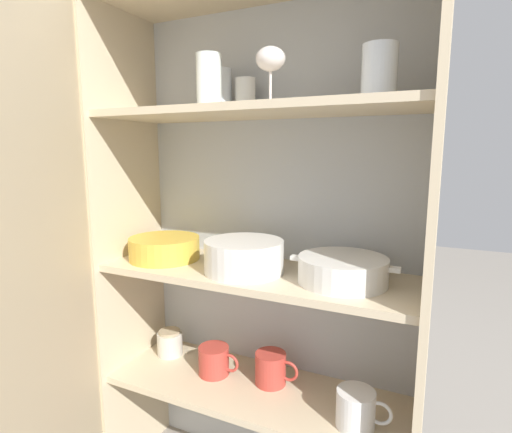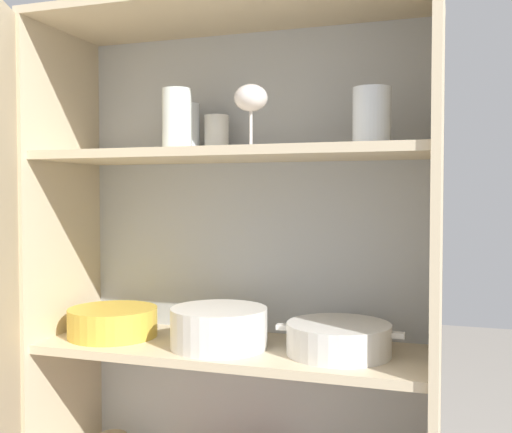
# 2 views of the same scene
# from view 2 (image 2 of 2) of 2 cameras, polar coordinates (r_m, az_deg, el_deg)

# --- Properties ---
(cupboard_back_panel) EXTENTS (0.92, 0.02, 1.48)m
(cupboard_back_panel) POSITION_cam_2_polar(r_m,az_deg,el_deg) (1.55, -0.27, -10.41)
(cupboard_back_panel) COLOR #B2B7BC
(cupboard_back_panel) RESTS_ON ground_plane
(cupboard_side_left) EXTENTS (0.02, 0.33, 1.48)m
(cupboard_side_left) POSITION_cam_2_polar(r_m,az_deg,el_deg) (1.62, -17.71, -9.99)
(cupboard_side_left) COLOR #CCB793
(cupboard_side_left) RESTS_ON ground_plane
(cupboard_side_right) EXTENTS (0.02, 0.33, 1.48)m
(cupboard_side_right) POSITION_cam_2_polar(r_m,az_deg,el_deg) (1.32, 16.76, -12.70)
(cupboard_side_right) COLOR #CCB793
(cupboard_side_right) RESTS_ON ground_plane
(cupboard_top_panel) EXTENTS (0.92, 0.33, 0.02)m
(cupboard_top_panel) POSITION_cam_2_polar(r_m,az_deg,el_deg) (1.43, -2.39, 18.91)
(cupboard_top_panel) COLOR #CCB793
(cupboard_top_panel) RESTS_ON cupboard_side_left
(shelf_board_middle) EXTENTS (0.88, 0.30, 0.02)m
(shelf_board_middle) POSITION_cam_2_polar(r_m,az_deg,el_deg) (1.41, -2.34, -12.53)
(shelf_board_middle) COLOR beige
(shelf_board_upper) EXTENTS (0.88, 0.30, 0.02)m
(shelf_board_upper) POSITION_cam_2_polar(r_m,az_deg,el_deg) (1.37, -2.36, 5.88)
(shelf_board_upper) COLOR beige
(tumbler_glass_0) EXTENTS (0.07, 0.07, 0.14)m
(tumbler_glass_0) POSITION_cam_2_polar(r_m,az_deg,el_deg) (1.40, -7.55, 9.11)
(tumbler_glass_0) COLOR white
(tumbler_glass_0) RESTS_ON shelf_board_upper
(tumbler_glass_1) EXTENTS (0.08, 0.08, 0.12)m
(tumbler_glass_1) POSITION_cam_2_polar(r_m,az_deg,el_deg) (1.29, 10.97, 9.27)
(tumbler_glass_1) COLOR white
(tumbler_glass_1) RESTS_ON shelf_board_upper
(tumbler_glass_2) EXTENTS (0.08, 0.08, 0.12)m
(tumbler_glass_2) POSITION_cam_2_polar(r_m,az_deg,el_deg) (1.50, -6.83, 8.27)
(tumbler_glass_2) COLOR white
(tumbler_glass_2) RESTS_ON shelf_board_upper
(tumbler_glass_3) EXTENTS (0.06, 0.06, 0.09)m
(tumbler_glass_3) POSITION_cam_2_polar(r_m,az_deg,el_deg) (1.48, -3.78, 7.79)
(tumbler_glass_3) COLOR white
(tumbler_glass_3) RESTS_ON shelf_board_upper
(wine_glass_0) EXTENTS (0.07, 0.07, 0.14)m
(wine_glass_0) POSITION_cam_2_polar(r_m,az_deg,el_deg) (1.34, -0.49, 10.92)
(wine_glass_0) COLOR silver
(wine_glass_0) RESTS_ON shelf_board_upper
(plate_stack_white) EXTENTS (0.22, 0.22, 0.09)m
(plate_stack_white) POSITION_cam_2_polar(r_m,az_deg,el_deg) (1.38, -3.55, -10.50)
(plate_stack_white) COLOR silver
(plate_stack_white) RESTS_ON shelf_board_middle
(mixing_bowl_large) EXTENTS (0.22, 0.22, 0.07)m
(mixing_bowl_large) POSITION_cam_2_polar(r_m,az_deg,el_deg) (1.52, -13.48, -9.64)
(mixing_bowl_large) COLOR gold
(mixing_bowl_large) RESTS_ON shelf_board_middle
(casserole_dish) EXTENTS (0.28, 0.23, 0.07)m
(casserole_dish) POSITION_cam_2_polar(r_m,az_deg,el_deg) (1.34, 7.88, -11.45)
(casserole_dish) COLOR silver
(casserole_dish) RESTS_ON shelf_board_middle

